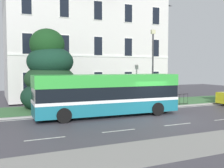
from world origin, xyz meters
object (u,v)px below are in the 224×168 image
single_decker_bus (108,94)px  street_lamp_post (153,62)px  georgian_townhouse (84,39)px  evergreen_tree (50,77)px  litter_bin (64,104)px

single_decker_bus → street_lamp_post: street_lamp_post is taller
georgian_townhouse → single_decker_bus: size_ratio=1.69×
evergreen_tree → single_decker_bus: bearing=-59.0°
georgian_townhouse → street_lamp_post: georgian_townhouse is taller
evergreen_tree → single_decker_bus: size_ratio=0.67×
georgian_townhouse → litter_bin: (-4.94, -9.85, -6.06)m
georgian_townhouse → litter_bin: 12.57m
georgian_townhouse → single_decker_bus: (-2.40, -12.56, -5.18)m
litter_bin → street_lamp_post: bearing=-2.1°
street_lamp_post → georgian_townhouse: bearing=106.1°
georgian_townhouse → litter_bin: size_ratio=15.45×
single_decker_bus → street_lamp_post: size_ratio=1.58×
street_lamp_post → litter_bin: (-7.88, 0.29, -3.23)m
single_decker_bus → street_lamp_post: bearing=26.2°
street_lamp_post → litter_bin: street_lamp_post is taller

